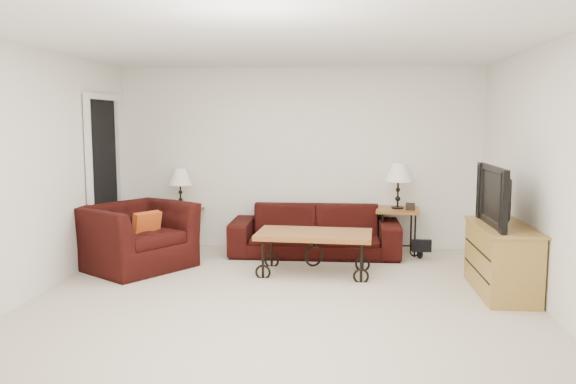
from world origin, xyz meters
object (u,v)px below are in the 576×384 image
Objects in this scene: lamp_right at (398,186)px; armchair at (136,236)px; lamp_left at (180,189)px; coffee_table at (314,253)px; sofa at (315,231)px; tv_stand at (501,259)px; television at (502,196)px; backpack at (420,240)px; side_table_right at (397,231)px; side_table_left at (181,229)px.

lamp_right reaches higher than armchair.
lamp_left reaches higher than coffee_table.
tv_stand reaches higher than sofa.
television is 1.74m from backpack.
coffee_table is (-1.06, -1.16, -0.06)m from side_table_right.
lamp_right is at bearing 117.27° from tv_stand.
sofa is 3.65× the size of side_table_right.
side_table_right is 1.09× the size of lamp_left.
lamp_left is 3.29m from backpack.
side_table_left is 0.56m from lamp_left.
backpack is at bearing -4.82° from sofa.
tv_stand is (4.11, -0.66, -0.03)m from armchair.
lamp_left is 4.25m from tv_stand.
television reaches higher than tv_stand.
television is (1.97, -1.56, 0.69)m from sofa.
coffee_table is at bearing -132.45° from side_table_right.
backpack is (3.22, -0.29, -0.60)m from lamp_left.
coffee_table is at bearing -106.60° from television.
armchair is at bearing -156.96° from sofa.
television reaches higher than lamp_left.
side_table_right is 1.26× the size of backpack.
armchair is at bearing 170.90° from tv_stand.
side_table_left is 3.24m from backpack.
lamp_left is (-1.86, 0.18, 0.52)m from sofa.
lamp_left reaches higher than tv_stand.
lamp_left is 2.30m from coffee_table.
television is (3.83, -1.74, 0.73)m from side_table_left.
backpack is (0.27, -0.29, -0.67)m from lamp_right.
sofa is at bearing -32.15° from armchair.
side_table_right reaches higher than side_table_left.
tv_stand is at bearing -59.13° from backpack.
side_table_right is (1.10, 0.18, -0.02)m from sofa.
lamp_right reaches higher than side_table_left.
armchair is (-0.26, -1.08, 0.11)m from side_table_left.
sofa is 1.87m from side_table_left.
side_table_right is (2.95, 0.00, 0.02)m from side_table_left.
side_table_right is 1.57m from coffee_table.
side_table_right is 0.51× the size of armchair.
armchair is at bearing -161.42° from side_table_right.
television is (3.83, -1.74, 0.17)m from lamp_left.
lamp_left is at bearing 148.51° from coffee_table.
side_table_left is 0.92× the size of side_table_right.
lamp_right reaches higher than coffee_table.
side_table_right is at bearing 0.00° from side_table_left.
sofa is 1.11m from side_table_right.
side_table_right is 2.07m from television.
armchair reaches higher than side_table_left.
side_table_right is 3.39m from armchair.
coffee_table is at bearing 163.57° from tv_stand.
lamp_right is at bearing 0.00° from side_table_right.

